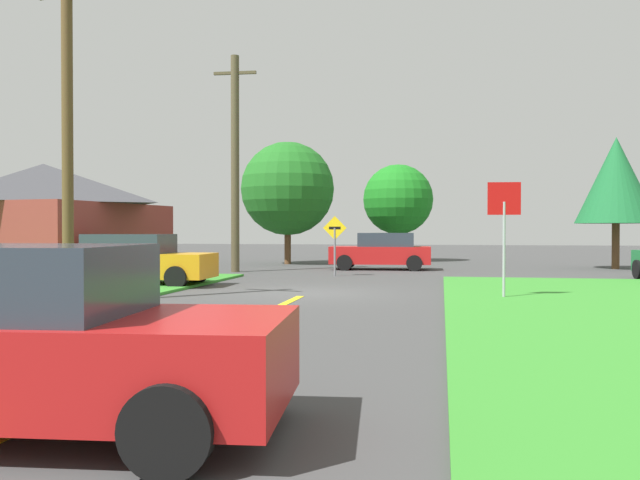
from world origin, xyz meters
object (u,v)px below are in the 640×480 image
Objects in this scene: stop_sign at (504,216)px; oak_tree_right at (398,200)px; oak_tree_left at (288,189)px; barn at (44,220)px; utility_pole_mid at (235,162)px; direction_sign at (335,239)px; car_behind_on_main_road at (23,339)px; utility_pole_near at (67,128)px; car_approaching_junction at (382,251)px; parked_car_near_building at (137,260)px; pine_tree_center at (616,180)px.

oak_tree_right is (-3.93, 19.85, 1.35)m from stop_sign.
barn is at bearing -122.80° from oak_tree_left.
utility_pole_mid is at bearing 33.98° from barn.
direction_sign is at bearing -65.28° from oak_tree_left.
car_behind_on_main_road is 19.41m from direction_sign.
barn is (-6.81, -10.57, -1.75)m from oak_tree_left.
oak_tree_left is (1.01, 18.40, -0.32)m from utility_pole_near.
barn is at bearing -23.89° from stop_sign.
parked_car_near_building is (-6.83, -9.67, 0.00)m from car_approaching_junction.
oak_tree_left is at bearing 81.31° from parked_car_near_building.
oak_tree_left is at bearing -142.41° from oak_tree_right.
car_behind_on_main_road is 31.83m from oak_tree_right.
car_behind_on_main_road is 0.98× the size of parked_car_near_building.
stop_sign is 16.90m from barn.
stop_sign is 0.65× the size of car_behind_on_main_road.
utility_pole_near is 1.03× the size of barn.
pine_tree_center reaches higher than car_approaching_junction.
utility_pole_mid is at bearing -48.97° from stop_sign.
stop_sign is 12.70m from car_approaching_junction.
utility_pole_mid is 12.23m from oak_tree_right.
oak_tree_right is (6.35, 22.51, -0.72)m from utility_pole_near.
pine_tree_center is at bearing 45.98° from utility_pole_near.
oak_tree_right is (1.57, 12.30, 2.03)m from direction_sign.
oak_tree_left is (-4.19, 27.58, 3.05)m from car_behind_on_main_road.
pine_tree_center is 0.76× the size of barn.
car_behind_on_main_road is at bearing 85.37° from car_approaching_junction.
utility_pole_near is 3.53× the size of direction_sign.
utility_pole_near is (0.67, -4.93, 3.36)m from parked_car_near_building.
utility_pole_near is (-5.20, 9.18, 3.36)m from car_behind_on_main_road.
car_approaching_junction is at bearing 72.57° from direction_sign.
pine_tree_center is (10.25, 2.38, 3.16)m from car_approaching_junction.
utility_pole_mid reaches higher than barn.
barn is (-22.22, -9.15, -1.86)m from pine_tree_center.
barn is at bearing 117.68° from car_behind_on_main_road.
utility_pole_near is at bearing -115.10° from direction_sign.
pine_tree_center is at bearing 33.62° from parked_car_near_building.
oak_tree_left is (-9.28, 15.74, 1.76)m from stop_sign.
barn reaches higher than car_approaching_junction.
oak_tree_left reaches higher than direction_sign.
utility_pole_mid is 1.15× the size of barn.
barn is at bearing -167.34° from direction_sign.
barn is (-5.80, 7.83, -2.07)m from utility_pole_near.
car_approaching_junction is 11.84m from parked_car_near_building.
utility_pole_near reaches higher than pine_tree_center.
oak_tree_right reaches higher than car_approaching_junction.
barn is (-6.10, -4.11, -2.48)m from utility_pole_mid.
parked_car_near_building is 8.02m from utility_pole_mid.
oak_tree_left is at bearing -38.70° from car_approaching_junction.
utility_pole_mid is 16.90m from pine_tree_center.
oak_tree_left is at bearing 174.75° from pine_tree_center.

